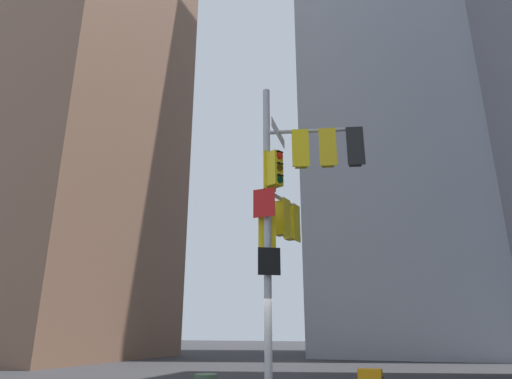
% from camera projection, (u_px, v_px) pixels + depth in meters
% --- Properties ---
extents(building_tower_left, '(13.24, 13.24, 48.32)m').
position_uv_depth(building_tower_left, '(82.00, 35.00, 34.71)').
color(building_tower_left, brown).
rests_on(building_tower_left, ground).
extents(building_mid_block, '(12.47, 12.47, 49.42)m').
position_uv_depth(building_mid_block, '(382.00, 56.00, 38.20)').
color(building_mid_block, '#9399A3').
rests_on(building_mid_block, ground).
extents(signal_pole_assembly, '(3.04, 2.62, 8.64)m').
position_uv_depth(signal_pole_assembly, '(291.00, 197.00, 12.30)').
color(signal_pole_assembly, '#B2B2B5').
rests_on(signal_pole_assembly, ground).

